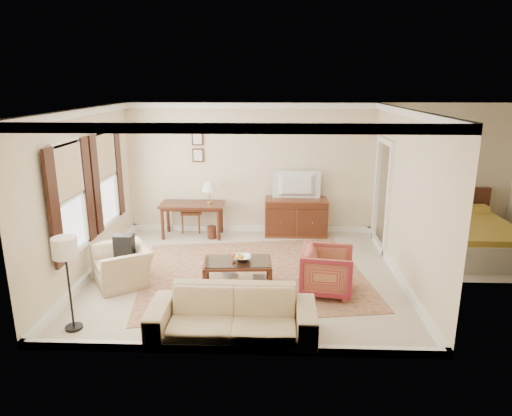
# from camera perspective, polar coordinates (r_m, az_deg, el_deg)

# --- Properties ---
(room_shell) EXTENTS (5.51, 5.01, 2.91)m
(room_shell) POSITION_cam_1_polar(r_m,az_deg,el_deg) (7.60, -1.61, 9.04)
(room_shell) COLOR beige
(room_shell) RESTS_ON ground
(annex_bedroom) EXTENTS (3.00, 2.70, 2.90)m
(annex_bedroom) POSITION_cam_1_polar(r_m,az_deg,el_deg) (10.02, 25.60, -3.42)
(annex_bedroom) COLOR beige
(annex_bedroom) RESTS_ON ground
(window_front) EXTENTS (0.12, 1.56, 1.80)m
(window_front) POSITION_cam_1_polar(r_m,az_deg,el_deg) (7.76, -22.24, 1.09)
(window_front) COLOR #CCB284
(window_front) RESTS_ON room_shell
(window_rear) EXTENTS (0.12, 1.56, 1.80)m
(window_rear) POSITION_cam_1_polar(r_m,az_deg,el_deg) (9.20, -18.24, 3.59)
(window_rear) COLOR #CCB284
(window_rear) RESTS_ON room_shell
(doorway) EXTENTS (0.10, 1.12, 2.25)m
(doorway) POSITION_cam_1_polar(r_m,az_deg,el_deg) (9.57, 15.48, 1.33)
(doorway) COLOR white
(doorway) RESTS_ON room_shell
(rug) EXTENTS (4.35, 3.88, 0.01)m
(rug) POSITION_cam_1_polar(r_m,az_deg,el_deg) (8.25, -0.41, -8.23)
(rug) COLOR brown
(rug) RESTS_ON room_shell
(writing_desk) EXTENTS (1.38, 0.69, 0.75)m
(writing_desk) POSITION_cam_1_polar(r_m,az_deg,el_deg) (10.12, -7.98, -0.01)
(writing_desk) COLOR #3E1D11
(writing_desk) RESTS_ON room_shell
(desk_chair) EXTENTS (0.47, 0.47, 1.05)m
(desk_chair) POSITION_cam_1_polar(r_m,az_deg,el_deg) (10.50, -8.03, -0.13)
(desk_chair) COLOR brown
(desk_chair) RESTS_ON room_shell
(desk_lamp) EXTENTS (0.32, 0.32, 0.50)m
(desk_lamp) POSITION_cam_1_polar(r_m,az_deg,el_deg) (9.97, -5.86, 1.96)
(desk_lamp) COLOR silver
(desk_lamp) RESTS_ON writing_desk
(framed_prints) EXTENTS (0.25, 0.04, 0.68)m
(framed_prints) POSITION_cam_1_polar(r_m,az_deg,el_deg) (10.24, -7.30, 7.61)
(framed_prints) COLOR #3E1D11
(framed_prints) RESTS_ON room_shell
(sideboard) EXTENTS (1.37, 0.53, 0.84)m
(sideboard) POSITION_cam_1_polar(r_m,az_deg,el_deg) (10.18, 5.01, -1.12)
(sideboard) COLOR brown
(sideboard) RESTS_ON room_shell
(tv) EXTENTS (1.00, 0.58, 0.13)m
(tv) POSITION_cam_1_polar(r_m,az_deg,el_deg) (9.94, 5.14, 3.94)
(tv) COLOR black
(tv) RESTS_ON sideboard
(coffee_table) EXTENTS (1.16, 0.73, 0.47)m
(coffee_table) POSITION_cam_1_polar(r_m,az_deg,el_deg) (7.64, -2.32, -7.35)
(coffee_table) COLOR #3E1D11
(coffee_table) RESTS_ON room_shell
(fruit_bowl) EXTENTS (0.42, 0.42, 0.10)m
(fruit_bowl) POSITION_cam_1_polar(r_m,az_deg,el_deg) (7.59, -1.72, -6.16)
(fruit_bowl) COLOR silver
(fruit_bowl) RESTS_ON coffee_table
(book_a) EXTENTS (0.26, 0.18, 0.38)m
(book_a) POSITION_cam_1_polar(r_m,az_deg,el_deg) (7.77, -4.07, -8.38)
(book_a) COLOR brown
(book_a) RESTS_ON coffee_table
(book_b) EXTENTS (0.28, 0.06, 0.38)m
(book_b) POSITION_cam_1_polar(r_m,az_deg,el_deg) (7.66, -0.34, -8.75)
(book_b) COLOR brown
(book_b) RESTS_ON coffee_table
(striped_armchair) EXTENTS (0.87, 0.91, 0.83)m
(striped_armchair) POSITION_cam_1_polar(r_m,az_deg,el_deg) (7.50, 8.89, -7.53)
(striped_armchair) COLOR maroon
(striped_armchair) RESTS_ON room_shell
(club_armchair) EXTENTS (1.07, 1.18, 0.86)m
(club_armchair) POSITION_cam_1_polar(r_m,az_deg,el_deg) (8.08, -16.42, -6.16)
(club_armchair) COLOR #CDBA8B
(club_armchair) RESTS_ON room_shell
(backpack) EXTENTS (0.35, 0.39, 0.40)m
(backpack) POSITION_cam_1_polar(r_m,az_deg,el_deg) (8.10, -16.17, -4.25)
(backpack) COLOR black
(backpack) RESTS_ON club_armchair
(sofa) EXTENTS (2.24, 0.67, 0.87)m
(sofa) POSITION_cam_1_polar(r_m,az_deg,el_deg) (6.21, -2.99, -12.27)
(sofa) COLOR #CDBA8B
(sofa) RESTS_ON room_shell
(floor_lamp) EXTENTS (0.33, 0.33, 1.34)m
(floor_lamp) POSITION_cam_1_polar(r_m,az_deg,el_deg) (6.61, -22.73, -5.40)
(floor_lamp) COLOR black
(floor_lamp) RESTS_ON room_shell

